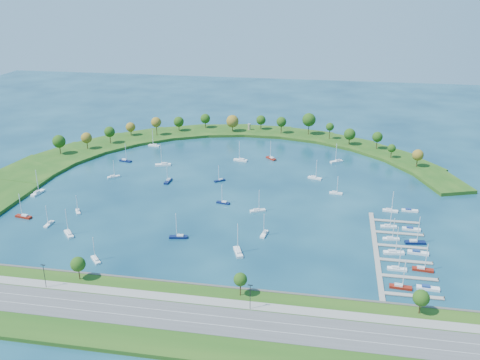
% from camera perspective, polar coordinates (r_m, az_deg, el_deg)
% --- Properties ---
extents(ground, '(700.00, 700.00, 0.00)m').
position_cam_1_polar(ground, '(301.13, -1.10, -0.99)').
color(ground, '#072840').
rests_on(ground, ground).
extents(south_shoreline, '(420.00, 43.10, 11.60)m').
position_cam_1_polar(south_shoreline, '(195.94, -8.25, -14.25)').
color(south_shoreline, '#184612').
rests_on(south_shoreline, ground).
extents(breakwater, '(286.74, 247.64, 2.00)m').
position_cam_1_polar(breakwater, '(355.86, -6.93, 2.59)').
color(breakwater, '#184612').
rests_on(breakwater, ground).
extents(breakwater_trees, '(241.44, 91.86, 16.46)m').
position_cam_1_polar(breakwater_trees, '(385.07, -0.85, 5.68)').
color(breakwater_trees, '#382314').
rests_on(breakwater_trees, breakwater).
extents(harbor_tower, '(2.60, 2.60, 4.69)m').
position_cam_1_polar(harbor_tower, '(410.92, 1.01, 5.80)').
color(harbor_tower, gray).
rests_on(harbor_tower, breakwater).
extents(dock_system, '(24.28, 82.00, 1.60)m').
position_cam_1_polar(dock_system, '(242.86, 16.29, -7.60)').
color(dock_system, gray).
rests_on(dock_system, ground).
extents(moored_boat_0, '(7.74, 7.63, 12.48)m').
position_cam_1_polar(moored_boat_0, '(350.70, 3.41, 2.42)').
color(moored_boat_0, maroon).
rests_on(moored_boat_0, ground).
extents(moored_boat_1, '(7.29, 6.24, 11.09)m').
position_cam_1_polar(moored_boat_1, '(327.00, -13.58, 0.40)').
color(moored_boat_1, white).
rests_on(moored_boat_1, ground).
extents(moored_boat_2, '(9.14, 3.93, 13.01)m').
position_cam_1_polar(moored_boat_2, '(287.49, -22.46, -3.63)').
color(moored_boat_2, maroon).
rests_on(moored_boat_2, ground).
extents(moored_boat_3, '(3.98, 9.83, 14.05)m').
position_cam_1_polar(moored_boat_3, '(315.12, -21.13, -1.26)').
color(moored_boat_3, white).
rests_on(moored_boat_3, ground).
extents(moored_boat_4, '(7.42, 2.67, 10.69)m').
position_cam_1_polar(moored_boat_4, '(299.00, 10.37, -1.34)').
color(moored_boat_4, white).
rests_on(moored_boat_4, ground).
extents(moored_boat_5, '(8.65, 4.64, 12.25)m').
position_cam_1_polar(moored_boat_5, '(319.09, 8.13, 0.28)').
color(moored_boat_5, white).
rests_on(moored_boat_5, ground).
extents(moored_boat_6, '(8.60, 6.97, 12.86)m').
position_cam_1_polar(moored_boat_6, '(350.02, 10.45, 2.06)').
color(moored_boat_6, white).
rests_on(moored_boat_6, ground).
extents(moored_boat_7, '(7.78, 8.32, 13.10)m').
position_cam_1_polar(moored_boat_7, '(261.20, -18.10, -5.54)').
color(moored_boat_7, white).
rests_on(moored_boat_7, ground).
extents(moored_boat_8, '(5.19, 6.64, 9.83)m').
position_cam_1_polar(moored_boat_8, '(284.14, -17.21, -3.23)').
color(moored_boat_8, white).
rests_on(moored_boat_8, ground).
extents(moored_boat_9, '(7.54, 3.32, 10.72)m').
position_cam_1_polar(moored_boat_9, '(281.95, -1.84, -2.41)').
color(moored_boat_9, '#0A143F').
rests_on(moored_boat_9, ground).
extents(moored_boat_10, '(9.54, 4.18, 13.57)m').
position_cam_1_polar(moored_boat_10, '(346.45, 0.07, 2.22)').
color(moored_boat_10, white).
rests_on(moored_boat_10, ground).
extents(moored_boat_11, '(8.75, 4.11, 12.41)m').
position_cam_1_polar(moored_boat_11, '(353.64, -12.34, 2.11)').
color(moored_boat_11, '#0A143F').
rests_on(moored_boat_11, ground).
extents(moored_boat_12, '(3.18, 7.89, 11.27)m').
position_cam_1_polar(moored_boat_12, '(248.93, 2.65, -5.80)').
color(moored_boat_12, white).
rests_on(moored_boat_12, ground).
extents(moored_boat_13, '(6.03, 9.95, 14.16)m').
position_cam_1_polar(moored_boat_13, '(232.94, -0.20, -7.79)').
color(moored_boat_13, white).
rests_on(moored_boat_13, ground).
extents(moored_boat_14, '(8.34, 5.57, 11.98)m').
position_cam_1_polar(moored_boat_14, '(272.52, 1.93, -3.28)').
color(moored_boat_14, white).
rests_on(moored_boat_14, ground).
extents(moored_boat_15, '(8.79, 3.75, 12.51)m').
position_cam_1_polar(moored_boat_15, '(247.58, -6.69, -6.09)').
color(moored_boat_15, '#0A143F').
rests_on(moored_boat_15, ground).
extents(moored_boat_16, '(6.66, 7.07, 11.16)m').
position_cam_1_polar(moored_boat_16, '(235.63, -15.41, -8.30)').
color(moored_boat_16, white).
rests_on(moored_boat_16, ground).
extents(moored_boat_17, '(10.39, 5.74, 14.72)m').
position_cam_1_polar(moored_boat_17, '(341.47, -8.35, 1.71)').
color(moored_boat_17, white).
rests_on(moored_boat_17, ground).
extents(moored_boat_18, '(8.57, 3.24, 12.29)m').
position_cam_1_polar(moored_boat_18, '(382.18, -9.32, 3.77)').
color(moored_boat_18, white).
rests_on(moored_boat_18, ground).
extents(moored_boat_19, '(2.93, 8.70, 12.59)m').
position_cam_1_polar(moored_boat_19, '(313.85, -7.81, -0.06)').
color(moored_boat_19, '#0A143F').
rests_on(moored_boat_19, ground).
extents(moored_boat_20, '(6.57, 5.80, 10.10)m').
position_cam_1_polar(moored_boat_20, '(312.44, -2.22, 0.01)').
color(moored_boat_20, '#0A143F').
rests_on(moored_boat_20, ground).
extents(moored_boat_21, '(2.11, 7.15, 10.47)m').
position_cam_1_polar(moored_boat_21, '(274.79, -20.05, -4.45)').
color(moored_boat_21, white).
rests_on(moored_boat_21, ground).
extents(docked_boat_0, '(8.77, 3.09, 12.65)m').
position_cam_1_polar(docked_boat_0, '(218.55, 17.03, -10.98)').
color(docked_boat_0, maroon).
rests_on(docked_boat_0, ground).
extents(docked_boat_1, '(8.81, 2.94, 1.77)m').
position_cam_1_polar(docked_boat_1, '(221.31, 19.73, -10.98)').
color(docked_boat_1, white).
rests_on(docked_boat_1, ground).
extents(docked_boat_2, '(7.98, 2.38, 11.67)m').
position_cam_1_polar(docked_boat_2, '(230.39, 16.68, -9.16)').
color(docked_boat_2, white).
rests_on(docked_boat_2, ground).
extents(docked_boat_3, '(8.77, 3.27, 12.60)m').
position_cam_1_polar(docked_boat_3, '(233.17, 19.23, -9.09)').
color(docked_boat_3, maroon).
rests_on(docked_boat_3, ground).
extents(docked_boat_4, '(9.19, 3.65, 13.15)m').
position_cam_1_polar(docked_boat_4, '(242.40, 16.36, -7.51)').
color(docked_boat_4, white).
rests_on(docked_boat_4, ground).
extents(docked_boat_5, '(9.23, 3.44, 1.84)m').
position_cam_1_polar(docked_boat_5, '(245.66, 18.75, -7.47)').
color(docked_boat_5, white).
rests_on(docked_boat_5, ground).
extents(docked_boat_6, '(7.72, 3.05, 11.04)m').
position_cam_1_polar(docked_boat_6, '(254.22, 16.09, -6.08)').
color(docked_boat_6, white).
rests_on(docked_boat_6, ground).
extents(docked_boat_7, '(9.54, 3.84, 13.62)m').
position_cam_1_polar(docked_boat_7, '(254.01, 18.48, -6.38)').
color(docked_boat_7, '#0A143F').
rests_on(docked_boat_7, ground).
extents(docked_boat_8, '(7.90, 3.10, 11.30)m').
position_cam_1_polar(docked_boat_8, '(265.77, 15.85, -4.81)').
color(docked_boat_8, white).
rests_on(docked_boat_8, ground).
extents(docked_boat_9, '(8.71, 2.99, 1.75)m').
position_cam_1_polar(docked_boat_9, '(266.37, 18.10, -5.07)').
color(docked_boat_9, white).
rests_on(docked_boat_9, ground).
extents(docked_boat_10, '(7.98, 3.05, 11.45)m').
position_cam_1_polar(docked_boat_10, '(283.36, 16.01, -3.15)').
color(docked_boat_10, white).
rests_on(docked_boat_10, ground).
extents(docked_boat_11, '(8.19, 2.39, 1.66)m').
position_cam_1_polar(docked_boat_11, '(286.52, 17.95, -3.16)').
color(docked_boat_11, white).
rests_on(docked_boat_11, ground).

